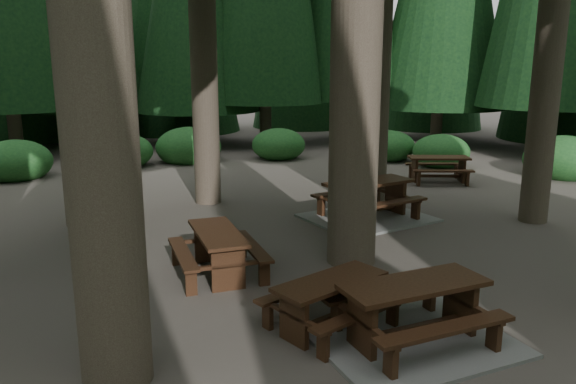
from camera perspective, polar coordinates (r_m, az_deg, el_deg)
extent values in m
plane|color=#544D44|center=(9.65, 2.12, -7.71)|extent=(80.00, 80.00, 0.00)
cube|color=gray|center=(7.42, 12.45, -14.48)|extent=(2.74, 2.45, 0.05)
cube|color=#321A0F|center=(7.11, 12.74, -9.17)|extent=(1.96, 1.13, 0.06)
cube|color=#321A0F|center=(7.68, 9.88, -9.78)|extent=(1.85, 0.69, 0.05)
cube|color=#321A0F|center=(6.80, 15.76, -13.24)|extent=(1.85, 0.69, 0.05)
cube|color=#321A0F|center=(6.89, 7.51, -13.33)|extent=(0.21, 0.56, 0.74)
cube|color=#321A0F|center=(6.86, 7.53, -12.87)|extent=(0.43, 1.46, 0.06)
cube|color=#321A0F|center=(7.70, 17.08, -10.89)|extent=(0.21, 0.56, 0.74)
cube|color=#321A0F|center=(7.67, 17.11, -10.47)|extent=(0.43, 1.46, 0.06)
cube|color=#321A0F|center=(7.34, 12.51, -13.38)|extent=(1.51, 0.45, 0.08)
cube|color=#321A0F|center=(9.19, -7.16, -4.16)|extent=(0.94, 1.81, 0.06)
cube|color=#321A0F|center=(9.18, -10.63, -6.18)|extent=(0.52, 1.73, 0.05)
cube|color=#321A0F|center=(9.41, -3.69, -5.51)|extent=(0.52, 1.73, 0.05)
cube|color=#321A0F|center=(8.67, -6.09, -7.79)|extent=(0.53, 0.16, 0.69)
cube|color=#321A0F|center=(8.65, -6.10, -7.43)|extent=(1.38, 0.30, 0.06)
cube|color=#321A0F|center=(9.94, -7.97, -5.10)|extent=(0.53, 0.16, 0.69)
cube|color=#321A0F|center=(9.92, -7.98, -4.79)|extent=(1.38, 0.30, 0.06)
cube|color=#321A0F|center=(9.36, -7.07, -7.35)|extent=(0.31, 1.43, 0.08)
cube|color=gray|center=(12.69, 8.08, -2.61)|extent=(3.16, 2.90, 0.05)
cube|color=#321A0F|center=(12.50, 8.20, 0.97)|extent=(2.15, 1.46, 0.07)
cube|color=#321A0F|center=(13.08, 6.29, 0.06)|extent=(1.97, 0.99, 0.06)
cube|color=#321A0F|center=(12.08, 10.16, -1.15)|extent=(1.97, 0.99, 0.06)
cube|color=#321A0F|center=(12.12, 5.20, -1.45)|extent=(0.31, 0.60, 0.80)
cube|color=#321A0F|center=(12.10, 5.21, -1.14)|extent=(0.67, 1.54, 0.07)
cube|color=#321A0F|center=(13.11, 10.84, -0.52)|extent=(0.31, 0.60, 0.80)
cube|color=#321A0F|center=(13.10, 10.86, -0.23)|extent=(0.67, 1.54, 0.07)
cube|color=#321A0F|center=(12.65, 8.11, -1.85)|extent=(1.59, 0.69, 0.09)
cube|color=#321A0F|center=(16.95, 15.09, 3.39)|extent=(1.82, 0.99, 0.06)
cube|color=#321A0F|center=(17.55, 14.59, 2.78)|extent=(1.73, 0.56, 0.05)
cube|color=#321A0F|center=(16.46, 15.51, 2.07)|extent=(1.73, 0.56, 0.05)
cube|color=#321A0F|center=(16.86, 12.74, 2.18)|extent=(0.18, 0.53, 0.69)
cube|color=#321A0F|center=(16.85, 12.75, 2.37)|extent=(0.34, 1.38, 0.06)
cube|color=#321A0F|center=(17.20, 17.24, 2.12)|extent=(0.18, 0.53, 0.69)
cube|color=#321A0F|center=(17.19, 17.25, 2.31)|extent=(0.34, 1.38, 0.06)
cube|color=#321A0F|center=(17.05, 14.98, 1.58)|extent=(1.42, 0.35, 0.08)
cube|color=#321A0F|center=(7.35, 4.36, -9.05)|extent=(1.66, 1.32, 0.05)
cube|color=#321A0F|center=(7.80, 1.58, -9.76)|extent=(1.47, 0.98, 0.04)
cube|color=#321A0F|center=(7.12, 7.35, -12.16)|extent=(1.47, 0.98, 0.04)
cube|color=#321A0F|center=(7.10, 0.60, -12.86)|extent=(0.30, 0.45, 0.63)
cube|color=#321A0F|center=(7.07, 0.60, -12.48)|extent=(0.70, 1.13, 0.05)
cube|color=#321A0F|center=(7.90, 7.61, -10.18)|extent=(0.30, 0.45, 0.63)
cube|color=#321A0F|center=(7.88, 7.62, -9.83)|extent=(0.70, 1.13, 0.05)
cube|color=#321A0F|center=(7.55, 4.29, -12.56)|extent=(1.17, 0.72, 0.07)
ellipsoid|color=#1F5A26|center=(19.28, 26.24, 2.65)|extent=(2.42, 2.42, 1.49)
ellipsoid|color=#1F5A26|center=(19.64, 15.26, 3.70)|extent=(1.90, 1.90, 1.17)
ellipsoid|color=#1F5A26|center=(20.48, 10.22, 4.32)|extent=(1.84, 1.84, 1.13)
ellipsoid|color=#1F5A26|center=(20.55, -0.97, 4.55)|extent=(1.95, 1.95, 1.20)
ellipsoid|color=#1F5A26|center=(20.25, -10.05, 4.23)|extent=(2.31, 2.31, 1.42)
ellipsoid|color=#1F5A26|center=(19.73, -16.32, 3.68)|extent=(1.93, 1.93, 1.19)
ellipsoid|color=#1F5A26|center=(18.86, -25.94, 2.48)|extent=(2.15, 2.15, 1.32)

